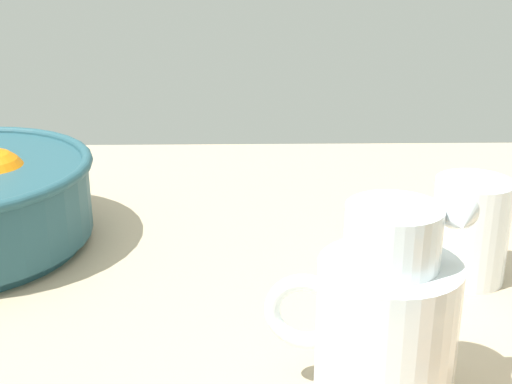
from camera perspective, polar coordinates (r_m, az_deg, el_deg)
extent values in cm
cube|color=tan|center=(75.51, 2.88, -6.77)|extent=(142.04, 85.42, 3.00)
cylinder|color=white|center=(53.79, 10.22, -10.84)|extent=(10.18, 10.18, 10.94)
cylinder|color=white|center=(50.28, 10.76, -3.42)|extent=(6.71, 6.71, 4.27)
cone|color=white|center=(50.02, 15.86, -2.14)|extent=(3.32, 3.47, 2.80)
torus|color=white|center=(53.39, 3.88, -9.42)|extent=(6.13, 2.31, 6.01)
cylinder|color=yellow|center=(55.31, 10.03, -13.34)|extent=(9.36, 9.36, 5.29)
cylinder|color=white|center=(73.08, 16.53, -2.91)|extent=(7.39, 7.39, 10.20)
cylinder|color=#FEA131|center=(74.25, 16.31, -4.97)|extent=(6.50, 6.50, 4.39)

